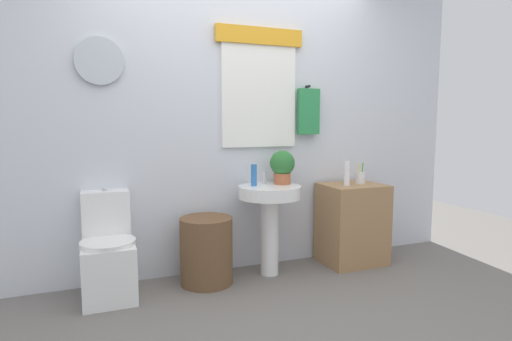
% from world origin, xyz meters
% --- Properties ---
extents(ground_plane, '(8.00, 8.00, 0.00)m').
position_xyz_m(ground_plane, '(0.00, 0.00, 0.00)').
color(ground_plane, slate).
extents(back_wall, '(4.40, 0.18, 2.60)m').
position_xyz_m(back_wall, '(0.00, 1.15, 1.31)').
color(back_wall, silver).
rests_on(back_wall, ground_plane).
extents(toilet, '(0.38, 0.51, 0.77)m').
position_xyz_m(toilet, '(-1.04, 0.88, 0.29)').
color(toilet, white).
rests_on(toilet, ground_plane).
extents(laundry_hamper, '(0.41, 0.41, 0.52)m').
position_xyz_m(laundry_hamper, '(-0.32, 0.85, 0.26)').
color(laundry_hamper, brown).
rests_on(laundry_hamper, ground_plane).
extents(pedestal_sink, '(0.51, 0.51, 0.75)m').
position_xyz_m(pedestal_sink, '(0.22, 0.85, 0.56)').
color(pedestal_sink, white).
rests_on(pedestal_sink, ground_plane).
extents(faucet, '(0.03, 0.03, 0.10)m').
position_xyz_m(faucet, '(0.22, 0.97, 0.80)').
color(faucet, silver).
rests_on(faucet, pedestal_sink).
extents(wooden_cabinet, '(0.53, 0.44, 0.71)m').
position_xyz_m(wooden_cabinet, '(1.03, 0.85, 0.36)').
color(wooden_cabinet, '#9E754C').
rests_on(wooden_cabinet, ground_plane).
extents(soap_bottle, '(0.05, 0.05, 0.18)m').
position_xyz_m(soap_bottle, '(0.10, 0.90, 0.83)').
color(soap_bottle, '#2D6BB7').
rests_on(soap_bottle, pedestal_sink).
extents(potted_plant, '(0.21, 0.21, 0.28)m').
position_xyz_m(potted_plant, '(0.36, 0.91, 0.90)').
color(potted_plant, '#AD5B38').
rests_on(potted_plant, pedestal_sink).
extents(lotion_bottle, '(0.05, 0.05, 0.21)m').
position_xyz_m(lotion_bottle, '(0.93, 0.81, 0.82)').
color(lotion_bottle, white).
rests_on(lotion_bottle, wooden_cabinet).
extents(toothbrush_cup, '(0.08, 0.08, 0.19)m').
position_xyz_m(toothbrush_cup, '(1.12, 0.87, 0.77)').
color(toothbrush_cup, silver).
rests_on(toothbrush_cup, wooden_cabinet).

